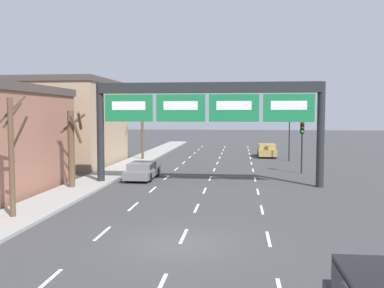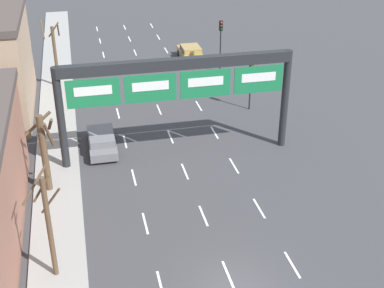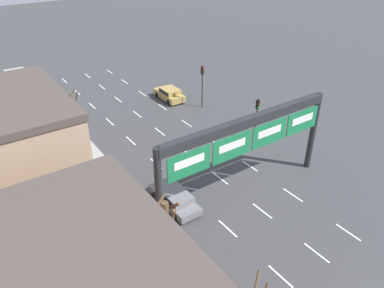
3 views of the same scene
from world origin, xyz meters
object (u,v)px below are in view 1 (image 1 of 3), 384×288
at_px(tree_bare_closest, 142,129).
at_px(traffic_light_mid_block, 290,127).
at_px(car_grey, 142,170).
at_px(tree_bare_third, 12,151).
at_px(car_gold, 267,150).
at_px(traffic_light_near_gantry, 302,137).
at_px(tree_bare_second, 72,144).
at_px(sign_gantry, 207,105).

bearing_deg(tree_bare_closest, traffic_light_mid_block, 2.72).
bearing_deg(car_grey, tree_bare_third, -104.24).
relative_size(car_grey, traffic_light_mid_block, 0.97).
bearing_deg(car_grey, tree_bare_closest, 103.01).
bearing_deg(traffic_light_mid_block, car_gold, 116.36).
relative_size(traffic_light_near_gantry, tree_bare_second, 0.85).
distance_m(car_gold, tree_bare_second, 25.76).
relative_size(car_grey, traffic_light_near_gantry, 1.15).
distance_m(sign_gantry, traffic_light_near_gantry, 9.86).
xyz_separation_m(car_grey, tree_bare_third, (-3.14, -12.39, 2.44)).
height_order(traffic_light_mid_block, tree_bare_third, tree_bare_third).
distance_m(car_gold, tree_bare_closest, 14.01).
height_order(sign_gantry, car_gold, sign_gantry).
height_order(car_gold, traffic_light_near_gantry, traffic_light_near_gantry).
xyz_separation_m(car_gold, tree_bare_closest, (-12.98, -4.70, 2.41)).
xyz_separation_m(car_grey, tree_bare_closest, (-2.89, 12.50, 2.51)).
relative_size(car_grey, tree_bare_third, 0.86).
height_order(sign_gantry, car_grey, sign_gantry).
height_order(traffic_light_near_gantry, tree_bare_third, tree_bare_third).
height_order(tree_bare_closest, tree_bare_third, tree_bare_closest).
height_order(sign_gantry, traffic_light_near_gantry, sign_gantry).
bearing_deg(tree_bare_second, tree_bare_closest, 88.03).
xyz_separation_m(car_grey, tree_bare_second, (-3.48, -4.60, 2.18)).
bearing_deg(sign_gantry, tree_bare_third, -128.21).
bearing_deg(tree_bare_closest, tree_bare_third, -90.59).
bearing_deg(tree_bare_second, traffic_light_near_gantry, 29.72).
height_order(car_grey, traffic_light_near_gantry, traffic_light_near_gantry).
bearing_deg(traffic_light_mid_block, tree_bare_second, -131.11).
bearing_deg(tree_bare_third, traffic_light_near_gantry, 47.62).
bearing_deg(tree_bare_closest, tree_bare_second, -91.97).
relative_size(car_gold, traffic_light_mid_block, 0.90).
bearing_deg(traffic_light_mid_block, tree_bare_closest, -177.28).
relative_size(car_gold, tree_bare_second, 0.91).
relative_size(traffic_light_near_gantry, tree_bare_closest, 0.71).
relative_size(sign_gantry, traffic_light_mid_block, 3.13).
xyz_separation_m(car_grey, traffic_light_mid_block, (12.07, 13.21, 2.80)).
xyz_separation_m(traffic_light_near_gantry, tree_bare_closest, (-14.95, 8.23, 0.23)).
bearing_deg(tree_bare_third, car_grey, 75.76).
distance_m(car_grey, tree_bare_closest, 13.07).
relative_size(sign_gantry, car_gold, 3.48).
xyz_separation_m(traffic_light_mid_block, tree_bare_closest, (-14.96, -0.71, -0.29)).
xyz_separation_m(traffic_light_mid_block, tree_bare_third, (-15.21, -25.60, -0.36)).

